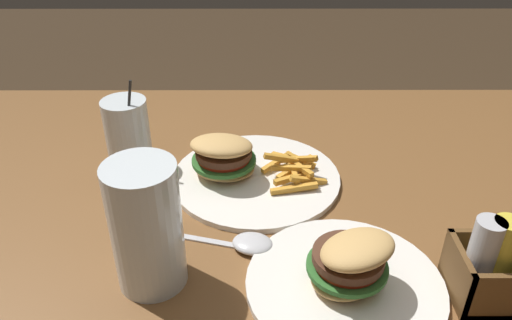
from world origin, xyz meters
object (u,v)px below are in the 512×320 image
object	(u,v)px
juice_glass	(129,139)
spoon	(248,245)
meal_plate_far	(348,273)
beer_glass	(147,231)
meal_plate_near	(243,167)
condiment_caddy	(494,267)

from	to	relation	value
juice_glass	spoon	bearing A→B (deg)	134.07
meal_plate_far	beer_glass	bearing A→B (deg)	-4.13
meal_plate_near	meal_plate_far	size ratio (longest dim) A/B	1.11
beer_glass	meal_plate_far	distance (m)	0.27
spoon	condiment_caddy	xyz separation A→B (m)	(-0.32, 0.09, 0.05)
meal_plate_near	juice_glass	bearing A→B (deg)	-11.01
beer_glass	juice_glass	xyz separation A→B (m)	(0.09, -0.29, -0.02)
meal_plate_far	condiment_caddy	bearing A→B (deg)	175.21
juice_glass	condiment_caddy	distance (m)	0.63
meal_plate_far	juice_glass	bearing A→B (deg)	-40.85
spoon	condiment_caddy	size ratio (longest dim) A/B	1.51
juice_glass	meal_plate_far	xyz separation A→B (m)	(-0.35, 0.31, -0.03)
juice_glass	beer_glass	bearing A→B (deg)	107.23
beer_glass	meal_plate_far	world-z (taller)	beer_glass
meal_plate_far	condiment_caddy	world-z (taller)	condiment_caddy
meal_plate_near	spoon	size ratio (longest dim) A/B	1.54
meal_plate_near	beer_glass	bearing A→B (deg)	64.15
spoon	meal_plate_far	size ratio (longest dim) A/B	0.72
meal_plate_far	condiment_caddy	size ratio (longest dim) A/B	2.09
beer_glass	condiment_caddy	size ratio (longest dim) A/B	1.42
beer_glass	spoon	bearing A→B (deg)	-155.30
meal_plate_near	condiment_caddy	distance (m)	0.43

